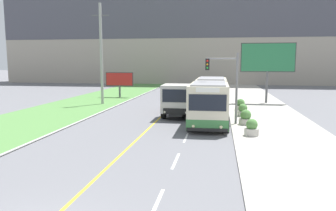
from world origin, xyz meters
name	(u,v)px	position (x,y,z in m)	size (l,w,h in m)	color
lane_marking_centre	(75,210)	(0.38, 2.37, 0.00)	(2.88, 140.00, 0.01)	gold
apartment_block_background	(197,20)	(0.00, 61.54, 12.79)	(80.00, 8.04, 25.58)	#A89E8E
city_bus	(210,99)	(3.96, 19.18, 1.55)	(2.70, 12.41, 3.05)	beige
dump_truck	(179,100)	(1.43, 19.74, 1.35)	(2.44, 7.09, 2.68)	black
car_distant	(191,91)	(1.11, 34.98, 0.69)	(1.80, 4.30, 1.45)	black
utility_pole_far	(101,54)	(-7.55, 26.43, 5.25)	(1.80, 0.28, 10.40)	#9E9E99
traffic_light_mast	(227,79)	(5.13, 16.86, 3.26)	(2.28, 0.32, 5.07)	slate
billboard_large	(268,59)	(9.63, 29.48, 4.73)	(5.60, 0.24, 6.42)	#59595B
billboard_small	(120,80)	(-7.67, 32.95, 2.19)	(3.50, 0.24, 3.14)	#59595B
planter_round_near	(252,128)	(6.60, 13.22, 0.53)	(0.86, 0.86, 1.02)	#B7B2A8
planter_round_second	(246,118)	(6.52, 16.72, 0.54)	(0.94, 0.94, 1.05)	#B7B2A8
planter_round_third	(243,111)	(6.57, 20.22, 0.52)	(0.88, 0.88, 1.02)	#B7B2A8
planter_round_far	(241,105)	(6.60, 23.72, 0.53)	(0.91, 0.91, 1.03)	#B7B2A8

